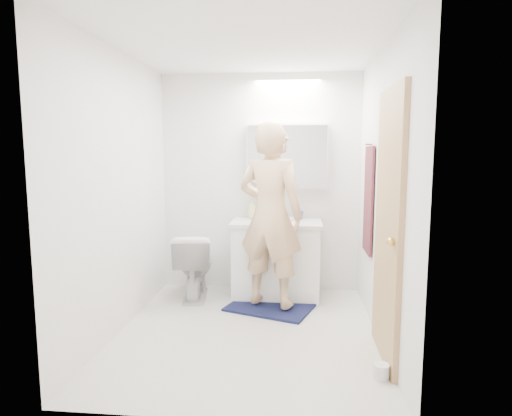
# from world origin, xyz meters

# --- Properties ---
(floor) EXTENTS (2.50, 2.50, 0.00)m
(floor) POSITION_xyz_m (0.00, 0.00, 0.00)
(floor) COLOR silver
(floor) RESTS_ON ground
(ceiling) EXTENTS (2.50, 2.50, 0.00)m
(ceiling) POSITION_xyz_m (0.00, 0.00, 2.40)
(ceiling) COLOR white
(ceiling) RESTS_ON floor
(wall_back) EXTENTS (2.50, 0.00, 2.50)m
(wall_back) POSITION_xyz_m (0.00, 1.25, 1.20)
(wall_back) COLOR white
(wall_back) RESTS_ON floor
(wall_front) EXTENTS (2.50, 0.00, 2.50)m
(wall_front) POSITION_xyz_m (0.00, -1.25, 1.20)
(wall_front) COLOR white
(wall_front) RESTS_ON floor
(wall_left) EXTENTS (0.00, 2.50, 2.50)m
(wall_left) POSITION_xyz_m (-1.10, 0.00, 1.20)
(wall_left) COLOR white
(wall_left) RESTS_ON floor
(wall_right) EXTENTS (0.00, 2.50, 2.50)m
(wall_right) POSITION_xyz_m (1.10, 0.00, 1.20)
(wall_right) COLOR white
(wall_right) RESTS_ON floor
(vanity_cabinet) EXTENTS (0.90, 0.55, 0.78)m
(vanity_cabinet) POSITION_xyz_m (0.20, 0.96, 0.39)
(vanity_cabinet) COLOR white
(vanity_cabinet) RESTS_ON floor
(countertop) EXTENTS (0.95, 0.58, 0.04)m
(countertop) POSITION_xyz_m (0.20, 0.96, 0.80)
(countertop) COLOR silver
(countertop) RESTS_ON vanity_cabinet
(sink_basin) EXTENTS (0.36, 0.36, 0.03)m
(sink_basin) POSITION_xyz_m (0.20, 0.99, 0.84)
(sink_basin) COLOR white
(sink_basin) RESTS_ON countertop
(faucet) EXTENTS (0.02, 0.02, 0.16)m
(faucet) POSITION_xyz_m (0.20, 1.19, 0.90)
(faucet) COLOR silver
(faucet) RESTS_ON countertop
(medicine_cabinet) EXTENTS (0.88, 0.14, 0.70)m
(medicine_cabinet) POSITION_xyz_m (0.30, 1.18, 1.50)
(medicine_cabinet) COLOR white
(medicine_cabinet) RESTS_ON wall_back
(mirror_panel) EXTENTS (0.84, 0.01, 0.66)m
(mirror_panel) POSITION_xyz_m (0.30, 1.10, 1.50)
(mirror_panel) COLOR silver
(mirror_panel) RESTS_ON medicine_cabinet
(toilet) EXTENTS (0.47, 0.73, 0.70)m
(toilet) POSITION_xyz_m (-0.67, 0.85, 0.35)
(toilet) COLOR white
(toilet) RESTS_ON floor
(bath_rug) EXTENTS (0.94, 0.79, 0.02)m
(bath_rug) POSITION_xyz_m (0.16, 0.58, 0.01)
(bath_rug) COLOR #161542
(bath_rug) RESTS_ON floor
(person) EXTENTS (0.76, 0.62, 1.78)m
(person) POSITION_xyz_m (0.16, 0.58, 0.94)
(person) COLOR #E3B888
(person) RESTS_ON bath_rug
(door) EXTENTS (0.04, 0.80, 2.00)m
(door) POSITION_xyz_m (1.08, -0.35, 1.00)
(door) COLOR tan
(door) RESTS_ON wall_right
(door_knob) EXTENTS (0.06, 0.06, 0.06)m
(door_knob) POSITION_xyz_m (1.04, -0.65, 0.95)
(door_knob) COLOR gold
(door_knob) RESTS_ON door
(towel) EXTENTS (0.02, 0.42, 1.00)m
(towel) POSITION_xyz_m (1.08, 0.55, 1.10)
(towel) COLOR black
(towel) RESTS_ON wall_right
(towel_hook) EXTENTS (0.07, 0.02, 0.02)m
(towel_hook) POSITION_xyz_m (1.07, 0.55, 1.62)
(towel_hook) COLOR silver
(towel_hook) RESTS_ON wall_right
(soap_bottle_a) EXTENTS (0.12, 0.12, 0.22)m
(soap_bottle_a) POSITION_xyz_m (-0.08, 1.11, 0.93)
(soap_bottle_a) COLOR #CFCF86
(soap_bottle_a) RESTS_ON countertop
(soap_bottle_b) EXTENTS (0.09, 0.09, 0.17)m
(soap_bottle_b) POSITION_xyz_m (0.01, 1.15, 0.90)
(soap_bottle_b) COLOR #5A7CC2
(soap_bottle_b) RESTS_ON countertop
(toothbrush_cup) EXTENTS (0.12, 0.12, 0.09)m
(toothbrush_cup) POSITION_xyz_m (0.44, 1.12, 0.86)
(toothbrush_cup) COLOR #3F4BBE
(toothbrush_cup) RESTS_ON countertop
(toilet_paper_roll) EXTENTS (0.11, 0.11, 0.10)m
(toilet_paper_roll) POSITION_xyz_m (1.00, -0.68, 0.05)
(toilet_paper_roll) COLOR silver
(toilet_paper_roll) RESTS_ON floor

